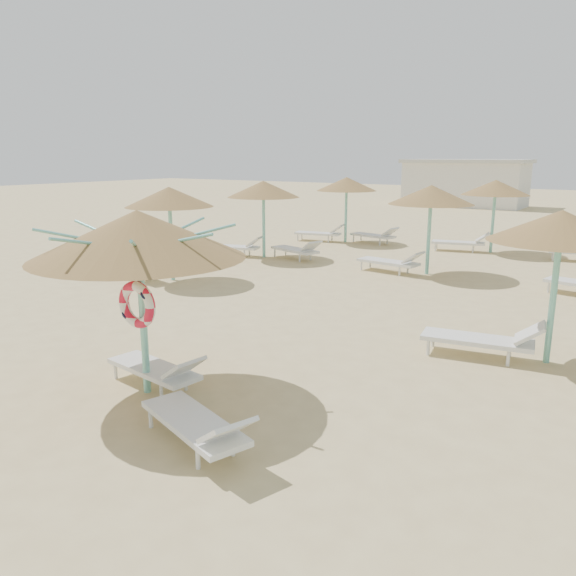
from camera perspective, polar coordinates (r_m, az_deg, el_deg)
The scene contains 6 objects.
ground at distance 8.76m, azimuth -11.29°, elevation -10.55°, with size 120.00×120.00×0.00m, color #CEB67D.
main_palapa at distance 8.31m, azimuth -15.00°, elevation 5.17°, with size 3.08×3.08×2.76m.
lounger_main_a at distance 8.91m, azimuth -13.05°, elevation -8.01°, with size 1.90×0.80×0.67m.
lounger_main_b at distance 7.09m, azimuth -9.05°, elevation -13.46°, with size 2.00×1.16×0.70m.
palapa_field at distance 16.37m, azimuth 21.02°, elevation 8.17°, with size 20.03×13.78×2.71m.
service_hut at distance 42.33m, azimuth 17.57°, elevation 10.18°, with size 8.40×4.40×3.25m.
Camera 1 is at (5.73, -5.63, 3.51)m, focal length 35.00 mm.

